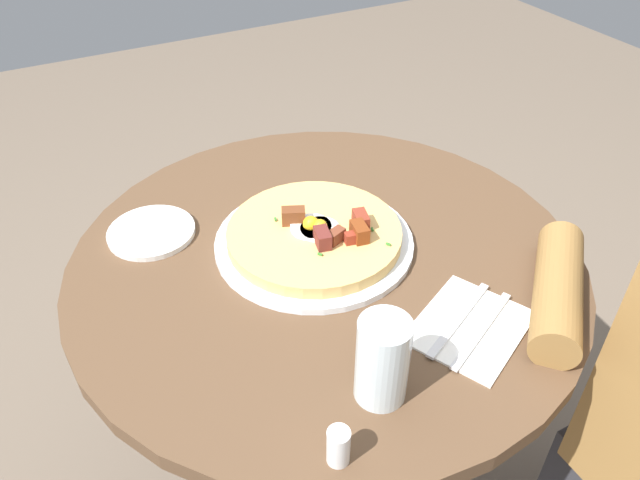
{
  "coord_description": "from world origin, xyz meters",
  "views": [
    {
      "loc": [
        0.37,
        0.69,
        1.36
      ],
      "look_at": [
        0.0,
        -0.02,
        0.74
      ],
      "focal_mm": 34.09,
      "sensor_mm": 36.0,
      "label": 1
    }
  ],
  "objects_px": {
    "pizza_plate": "(314,242)",
    "dining_table": "(325,324)",
    "water_glass": "(382,360)",
    "knife": "(482,330)",
    "breakfast_pizza": "(315,234)",
    "bread_plate": "(151,232)",
    "salt_shaker": "(338,446)",
    "fork": "(459,319)"
  },
  "relations": [
    {
      "from": "pizza_plate",
      "to": "knife",
      "type": "bearing_deg",
      "value": 112.29
    },
    {
      "from": "pizza_plate",
      "to": "water_glass",
      "type": "height_order",
      "value": "water_glass"
    },
    {
      "from": "dining_table",
      "to": "breakfast_pizza",
      "type": "relative_size",
      "value": 2.9
    },
    {
      "from": "pizza_plate",
      "to": "breakfast_pizza",
      "type": "height_order",
      "value": "breakfast_pizza"
    },
    {
      "from": "salt_shaker",
      "to": "fork",
      "type": "bearing_deg",
      "value": -157.13
    },
    {
      "from": "fork",
      "to": "salt_shaker",
      "type": "relative_size",
      "value": 3.42
    },
    {
      "from": "pizza_plate",
      "to": "dining_table",
      "type": "bearing_deg",
      "value": 102.22
    },
    {
      "from": "bread_plate",
      "to": "salt_shaker",
      "type": "height_order",
      "value": "salt_shaker"
    },
    {
      "from": "bread_plate",
      "to": "fork",
      "type": "distance_m",
      "value": 0.54
    },
    {
      "from": "breakfast_pizza",
      "to": "water_glass",
      "type": "bearing_deg",
      "value": 77.84
    },
    {
      "from": "breakfast_pizza",
      "to": "pizza_plate",
      "type": "bearing_deg",
      "value": -52.39
    },
    {
      "from": "dining_table",
      "to": "bread_plate",
      "type": "bearing_deg",
      "value": -37.78
    },
    {
      "from": "bread_plate",
      "to": "salt_shaker",
      "type": "xyz_separation_m",
      "value": [
        -0.08,
        0.53,
        0.02
      ]
    },
    {
      "from": "bread_plate",
      "to": "fork",
      "type": "xyz_separation_m",
      "value": [
        -0.34,
        0.42,
        0.0
      ]
    },
    {
      "from": "bread_plate",
      "to": "knife",
      "type": "bearing_deg",
      "value": 128.36
    },
    {
      "from": "water_glass",
      "to": "salt_shaker",
      "type": "relative_size",
      "value": 2.4
    },
    {
      "from": "pizza_plate",
      "to": "bread_plate",
      "type": "distance_m",
      "value": 0.28
    },
    {
      "from": "water_glass",
      "to": "salt_shaker",
      "type": "distance_m",
      "value": 0.12
    },
    {
      "from": "breakfast_pizza",
      "to": "dining_table",
      "type": "bearing_deg",
      "value": 100.58
    },
    {
      "from": "dining_table",
      "to": "bread_plate",
      "type": "height_order",
      "value": "bread_plate"
    },
    {
      "from": "bread_plate",
      "to": "water_glass",
      "type": "bearing_deg",
      "value": 109.94
    },
    {
      "from": "water_glass",
      "to": "dining_table",
      "type": "bearing_deg",
      "value": -104.4
    },
    {
      "from": "breakfast_pizza",
      "to": "bread_plate",
      "type": "relative_size",
      "value": 1.95
    },
    {
      "from": "dining_table",
      "to": "knife",
      "type": "relative_size",
      "value": 4.73
    },
    {
      "from": "water_glass",
      "to": "fork",
      "type": "bearing_deg",
      "value": -162.8
    },
    {
      "from": "pizza_plate",
      "to": "water_glass",
      "type": "xyz_separation_m",
      "value": [
        0.07,
        0.31,
        0.06
      ]
    },
    {
      "from": "breakfast_pizza",
      "to": "knife",
      "type": "relative_size",
      "value": 1.63
    },
    {
      "from": "knife",
      "to": "water_glass",
      "type": "relative_size",
      "value": 1.42
    },
    {
      "from": "fork",
      "to": "salt_shaker",
      "type": "xyz_separation_m",
      "value": [
        0.26,
        0.11,
        0.02
      ]
    },
    {
      "from": "water_glass",
      "to": "salt_shaker",
      "type": "xyz_separation_m",
      "value": [
        0.09,
        0.06,
        -0.04
      ]
    },
    {
      "from": "breakfast_pizza",
      "to": "salt_shaker",
      "type": "bearing_deg",
      "value": 66.38
    },
    {
      "from": "breakfast_pizza",
      "to": "fork",
      "type": "distance_m",
      "value": 0.28
    },
    {
      "from": "knife",
      "to": "water_glass",
      "type": "xyz_separation_m",
      "value": [
        0.19,
        0.02,
        0.06
      ]
    },
    {
      "from": "dining_table",
      "to": "water_glass",
      "type": "relative_size",
      "value": 6.73
    },
    {
      "from": "pizza_plate",
      "to": "knife",
      "type": "xyz_separation_m",
      "value": [
        -0.12,
        0.29,
        0.0
      ]
    },
    {
      "from": "fork",
      "to": "bread_plate",
      "type": "bearing_deg",
      "value": -76.54
    },
    {
      "from": "pizza_plate",
      "to": "fork",
      "type": "bearing_deg",
      "value": 111.85
    },
    {
      "from": "dining_table",
      "to": "breakfast_pizza",
      "type": "distance_m",
      "value": 0.2
    },
    {
      "from": "bread_plate",
      "to": "knife",
      "type": "xyz_separation_m",
      "value": [
        -0.36,
        0.45,
        0.0
      ]
    },
    {
      "from": "breakfast_pizza",
      "to": "salt_shaker",
      "type": "height_order",
      "value": "breakfast_pizza"
    },
    {
      "from": "knife",
      "to": "salt_shaker",
      "type": "distance_m",
      "value": 0.29
    },
    {
      "from": "water_glass",
      "to": "breakfast_pizza",
      "type": "bearing_deg",
      "value": -102.16
    }
  ]
}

